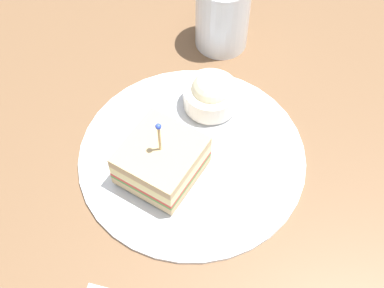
% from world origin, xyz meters
% --- Properties ---
extents(ground_plane, '(1.00, 1.00, 0.02)m').
position_xyz_m(ground_plane, '(0.00, 0.00, -0.01)').
color(ground_plane, brown).
extents(plate, '(0.28, 0.28, 0.01)m').
position_xyz_m(plate, '(0.00, 0.00, 0.00)').
color(plate, white).
rests_on(plate, ground_plane).
extents(sandwich_half_center, '(0.11, 0.10, 0.09)m').
position_xyz_m(sandwich_half_center, '(0.04, -0.03, 0.03)').
color(sandwich_half_center, tan).
rests_on(sandwich_half_center, plate).
extents(coleslaw_bowl, '(0.07, 0.07, 0.05)m').
position_xyz_m(coleslaw_bowl, '(-0.08, -0.00, 0.03)').
color(coleslaw_bowl, silver).
rests_on(coleslaw_bowl, plate).
extents(drink_glass, '(0.07, 0.07, 0.10)m').
position_xyz_m(drink_glass, '(-0.20, -0.02, 0.05)').
color(drink_glass, beige).
rests_on(drink_glass, ground_plane).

